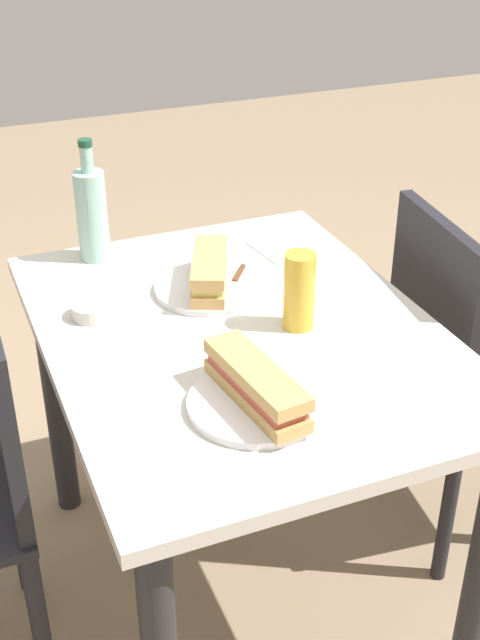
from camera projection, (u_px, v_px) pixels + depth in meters
The scene contains 13 objects.
ground_plane at pixel (240, 584), 2.04m from camera, with size 8.00×8.00×0.00m, color #8C755B.
dining_table at pixel (240, 380), 1.73m from camera, with size 1.01×0.77×0.73m.
chair_far at pixel (464, 361), 1.98m from camera, with size 0.44×0.44×0.87m.
plate_near at pixel (208, 288), 1.81m from camera, with size 0.24×0.24×0.01m, color white.
baguette_sandwich_near at pixel (208, 271), 1.78m from camera, with size 0.23×0.15×0.07m.
knife_near at pixel (235, 282), 1.81m from camera, with size 0.15×0.12×0.01m.
plate_far at pixel (256, 404), 1.44m from camera, with size 0.24×0.24×0.01m, color white.
baguette_sandwich_far at pixel (256, 384), 1.42m from camera, with size 0.26×0.10×0.07m.
knife_far at pixel (279, 387), 1.46m from camera, with size 0.18×0.04×0.01m.
water_bottle at pixel (92, 213), 1.90m from camera, with size 0.07×0.07×0.28m.
beer_glass at pixel (299, 291), 1.64m from camera, with size 0.06×0.06×0.16m, color gold.
olive_bowl at pixel (93, 310), 1.71m from camera, with size 0.09×0.09×0.03m, color silver.
paper_napkin at pixel (287, 248), 2.00m from camera, with size 0.14×0.14×0.00m, color white.
Camera 1 is at (1.33, -0.54, 1.58)m, focal length 46.81 mm.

